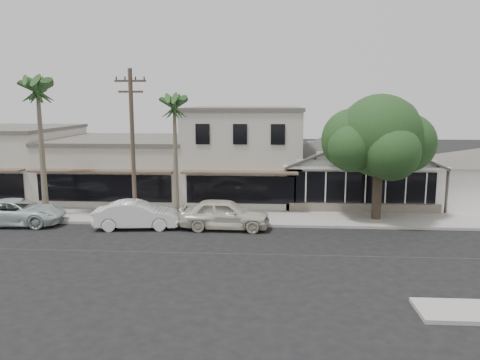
# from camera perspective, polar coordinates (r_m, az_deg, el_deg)

# --- Properties ---
(ground) EXTENTS (140.00, 140.00, 0.00)m
(ground) POSITION_cam_1_polar(r_m,az_deg,el_deg) (22.45, 6.36, -9.09)
(ground) COLOR black
(ground) RESTS_ON ground
(sidewalk_north) EXTENTS (90.00, 3.50, 0.15)m
(sidewalk_north) POSITION_cam_1_polar(r_m,az_deg,el_deg) (29.70, -9.91, -4.38)
(sidewalk_north) COLOR #9E9991
(sidewalk_north) RESTS_ON ground
(corner_shop) EXTENTS (10.40, 8.60, 5.10)m
(corner_shop) POSITION_cam_1_polar(r_m,az_deg,el_deg) (34.57, 13.80, 1.74)
(corner_shop) COLOR white
(corner_shop) RESTS_ON ground
(side_cottage) EXTENTS (6.00, 6.00, 3.00)m
(side_cottage) POSITION_cam_1_polar(r_m,az_deg,el_deg) (36.18, 26.89, -0.48)
(side_cottage) COLOR white
(side_cottage) RESTS_ON ground
(row_building_near) EXTENTS (8.00, 10.00, 6.50)m
(row_building_near) POSITION_cam_1_polar(r_m,az_deg,el_deg) (35.02, 0.53, 3.15)
(row_building_near) COLOR beige
(row_building_near) RESTS_ON ground
(row_building_midnear) EXTENTS (10.00, 10.00, 4.20)m
(row_building_midnear) POSITION_cam_1_polar(r_m,az_deg,el_deg) (36.77, -13.62, 1.38)
(row_building_midnear) COLOR beige
(row_building_midnear) RESTS_ON ground
(utility_pole) EXTENTS (1.80, 0.24, 9.00)m
(utility_pole) POSITION_cam_1_polar(r_m,az_deg,el_deg) (27.71, -12.96, 4.41)
(utility_pole) COLOR brown
(utility_pole) RESTS_ON ground
(car_0) EXTENTS (5.12, 2.13, 1.73)m
(car_0) POSITION_cam_1_polar(r_m,az_deg,el_deg) (26.55, -1.90, -4.15)
(car_0) COLOR beige
(car_0) RESTS_ON ground
(car_1) EXTENTS (4.92, 2.20, 1.57)m
(car_1) POSITION_cam_1_polar(r_m,az_deg,el_deg) (27.32, -12.46, -4.16)
(car_1) COLOR white
(car_1) RESTS_ON ground
(car_2) EXTENTS (5.60, 2.84, 1.52)m
(car_2) POSITION_cam_1_polar(r_m,az_deg,el_deg) (30.40, -25.52, -3.54)
(car_2) COLOR silver
(car_2) RESTS_ON ground
(shade_tree) EXTENTS (6.86, 6.20, 7.61)m
(shade_tree) POSITION_cam_1_polar(r_m,az_deg,el_deg) (29.04, 16.45, 4.93)
(shade_tree) COLOR #47392B
(shade_tree) RESTS_ON ground
(palm_east) EXTENTS (2.68, 2.68, 7.91)m
(palm_east) POSITION_cam_1_polar(r_m,az_deg,el_deg) (27.54, -8.01, 8.75)
(palm_east) COLOR #726651
(palm_east) RESTS_ON ground
(palm_mid) EXTENTS (3.49, 3.49, 9.09)m
(palm_mid) POSITION_cam_1_polar(r_m,az_deg,el_deg) (30.64, -23.45, 10.01)
(palm_mid) COLOR #726651
(palm_mid) RESTS_ON ground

